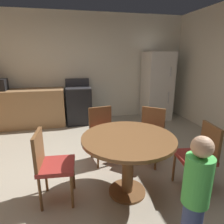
{
  "coord_description": "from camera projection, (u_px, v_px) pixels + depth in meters",
  "views": [
    {
      "loc": [
        -0.37,
        -2.24,
        1.67
      ],
      "look_at": [
        0.28,
        0.68,
        0.8
      ],
      "focal_mm": 31.24,
      "sensor_mm": 36.0,
      "label": 1
    }
  ],
  "objects": [
    {
      "name": "dining_table",
      "position": [
        128.0,
        150.0,
        2.31
      ],
      "size": [
        1.1,
        1.1,
        0.76
      ],
      "color": "brown",
      "rests_on": "ground"
    },
    {
      "name": "chair_west",
      "position": [
        50.0,
        162.0,
        2.21
      ],
      "size": [
        0.43,
        0.43,
        0.87
      ],
      "rotation": [
        0.0,
        0.0,
        6.2
      ],
      "color": "brown",
      "rests_on": "ground"
    },
    {
      "name": "chair_east",
      "position": [
        200.0,
        153.0,
        2.42
      ],
      "size": [
        0.45,
        0.45,
        0.87
      ],
      "rotation": [
        0.0,
        0.0,
        3.01
      ],
      "color": "brown",
      "rests_on": "ground"
    },
    {
      "name": "chair_northeast",
      "position": [
        150.0,
        132.0,
        3.1
      ],
      "size": [
        0.56,
        0.56,
        0.87
      ],
      "rotation": [
        0.0,
        0.0,
        4.01
      ],
      "color": "brown",
      "rests_on": "ground"
    },
    {
      "name": "oven_range",
      "position": [
        79.0,
        105.0,
        4.91
      ],
      "size": [
        0.6,
        0.6,
        1.1
      ],
      "color": "black",
      "rests_on": "ground"
    },
    {
      "name": "chair_north",
      "position": [
        103.0,
        131.0,
        3.14
      ],
      "size": [
        0.46,
        0.46,
        0.87
      ],
      "rotation": [
        0.0,
        0.0,
        4.88
      ],
      "color": "brown",
      "rests_on": "ground"
    },
    {
      "name": "refrigerator",
      "position": [
        157.0,
        86.0,
        5.18
      ],
      "size": [
        0.68,
        0.68,
        1.76
      ],
      "color": "silver",
      "rests_on": "ground"
    },
    {
      "name": "wall_back",
      "position": [
        82.0,
        68.0,
        5.07
      ],
      "size": [
        5.76,
        0.12,
        2.7
      ],
      "primitive_type": "cube",
      "color": "silver",
      "rests_on": "ground"
    },
    {
      "name": "kitchen_counter",
      "position": [
        20.0,
        109.0,
        4.62
      ],
      "size": [
        2.08,
        0.6,
        0.9
      ],
      "primitive_type": "cube",
      "color": "#9E754C",
      "rests_on": "ground"
    },
    {
      "name": "person_child",
      "position": [
        196.0,
        194.0,
        1.59
      ],
      "size": [
        0.28,
        0.28,
        1.09
      ],
      "rotation": [
        0.0,
        0.0,
        8.21
      ],
      "color": "#3D4C84",
      "rests_on": "ground"
    },
    {
      "name": "ground_plane",
      "position": [
        103.0,
        183.0,
        2.64
      ],
      "size": [
        14.0,
        14.0,
        0.0
      ],
      "primitive_type": "plane",
      "color": "#A89E89"
    }
  ]
}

